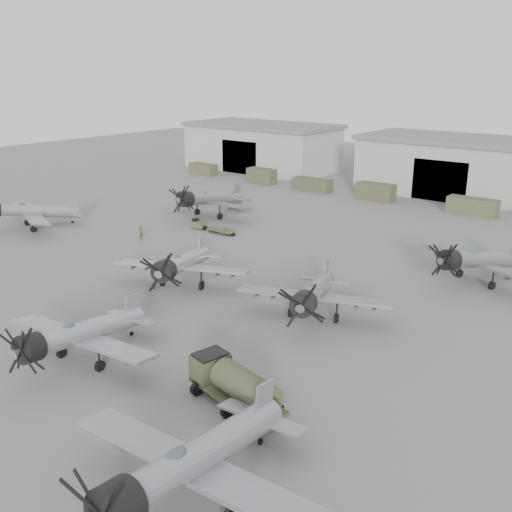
{
  "coord_description": "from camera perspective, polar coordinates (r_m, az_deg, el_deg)",
  "views": [
    {
      "loc": [
        29.94,
        -26.02,
        18.48
      ],
      "look_at": [
        -0.21,
        12.22,
        2.5
      ],
      "focal_mm": 40.0,
      "sensor_mm": 36.0,
      "label": 1
    }
  ],
  "objects": [
    {
      "name": "aircraft_mid_0",
      "position": [
        74.22,
        -21.89,
        4.19
      ],
      "size": [
        12.05,
        10.87,
        4.86
      ],
      "rotation": [
        0.0,
        0.0,
        -0.36
      ],
      "color": "#979AA0",
      "rests_on": "ground"
    },
    {
      "name": "ground",
      "position": [
        43.76,
        -9.81,
        -7.1
      ],
      "size": [
        220.0,
        220.0,
        0.0
      ],
      "primitive_type": "plane",
      "color": "slate",
      "rests_on": "ground"
    },
    {
      "name": "support_truck_2",
      "position": [
        91.86,
        5.65,
        7.11
      ],
      "size": [
        6.48,
        2.2,
        2.01
      ],
      "primitive_type": "cube",
      "color": "#41432C",
      "rests_on": "ground"
    },
    {
      "name": "support_truck_4",
      "position": [
        81.36,
        20.83,
        4.66
      ],
      "size": [
        6.49,
        2.2,
        2.25
      ],
      "primitive_type": "cube",
      "color": "#484A30",
      "rests_on": "ground"
    },
    {
      "name": "ground_crew",
      "position": [
        65.82,
        -11.45,
        2.31
      ],
      "size": [
        0.59,
        0.74,
        1.8
      ],
      "primitive_type": "imported",
      "rotation": [
        0.0,
        0.0,
        1.84
      ],
      "color": "#4B4A31",
      "rests_on": "ground"
    },
    {
      "name": "aircraft_near_1",
      "position": [
        38.96,
        -17.55,
        -7.53
      ],
      "size": [
        11.86,
        10.68,
        4.71
      ],
      "rotation": [
        0.0,
        0.0,
        0.13
      ],
      "color": "#9C9FA5",
      "rests_on": "ground"
    },
    {
      "name": "aircraft_mid_1",
      "position": [
        50.39,
        -7.56,
        -0.82
      ],
      "size": [
        11.94,
        10.82,
        4.89
      ],
      "rotation": [
        0.0,
        0.0,
        0.42
      ],
      "color": "#9DA0A5",
      "rests_on": "ground"
    },
    {
      "name": "hangar_center",
      "position": [
        94.0,
        19.46,
        8.51
      ],
      "size": [
        29.0,
        14.8,
        8.7
      ],
      "color": "#A3A398",
      "rests_on": "ground"
    },
    {
      "name": "aircraft_near_2",
      "position": [
        26.1,
        -6.88,
        -19.98
      ],
      "size": [
        13.28,
        11.95,
        5.3
      ],
      "rotation": [
        0.0,
        0.0,
        0.07
      ],
      "color": "gray",
      "rests_on": "ground"
    },
    {
      "name": "fuel_tanker",
      "position": [
        33.31,
        -2.08,
        -12.58
      ],
      "size": [
        6.9,
        3.49,
        2.54
      ],
      "rotation": [
        0.0,
        0.0,
        -0.21
      ],
      "color": "#3D402A",
      "rests_on": "ground"
    },
    {
      "name": "hangar_left",
      "position": [
        112.05,
        0.59,
        10.93
      ],
      "size": [
        29.0,
        14.8,
        8.7
      ],
      "color": "#A3A398",
      "rests_on": "ground"
    },
    {
      "name": "support_truck_3",
      "position": [
        86.44,
        11.91,
        6.29
      ],
      "size": [
        5.53,
        2.2,
        2.54
      ],
      "primitive_type": "cube",
      "color": "#45452D",
      "rests_on": "ground"
    },
    {
      "name": "support_truck_1",
      "position": [
        97.6,
        0.56,
        8.01
      ],
      "size": [
        5.03,
        2.2,
        2.54
      ],
      "primitive_type": "cube",
      "color": "#45452D",
      "rests_on": "ground"
    },
    {
      "name": "aircraft_far_0",
      "position": [
        74.72,
        -4.91,
        5.69
      ],
      "size": [
        13.2,
        11.88,
        5.32
      ],
      "rotation": [
        0.0,
        0.0,
        0.0
      ],
      "color": "gray",
      "rests_on": "ground"
    },
    {
      "name": "support_truck_0",
      "position": [
        106.39,
        -5.32,
        8.64
      ],
      "size": [
        5.39,
        2.2,
        2.04
      ],
      "primitive_type": "cube",
      "color": "#48472F",
      "rests_on": "ground"
    },
    {
      "name": "tug_trailer",
      "position": [
        68.82,
        -4.9,
        2.93
      ],
      "size": [
        6.24,
        1.41,
        1.25
      ],
      "rotation": [
        0.0,
        0.0,
        0.03
      ],
      "color": "#46462E",
      "rests_on": "ground"
    },
    {
      "name": "aircraft_mid_2",
      "position": [
        43.78,
        5.78,
        -3.77
      ],
      "size": [
        11.91,
        10.76,
        4.82
      ],
      "rotation": [
        0.0,
        0.0,
        0.37
      ],
      "color": "gray",
      "rests_on": "ground"
    },
    {
      "name": "aircraft_far_1",
      "position": [
        54.81,
        21.2,
        -0.4
      ],
      "size": [
        11.82,
        10.68,
        4.8
      ],
      "rotation": [
        0.0,
        0.0,
        -0.39
      ],
      "color": "gray",
      "rests_on": "ground"
    }
  ]
}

